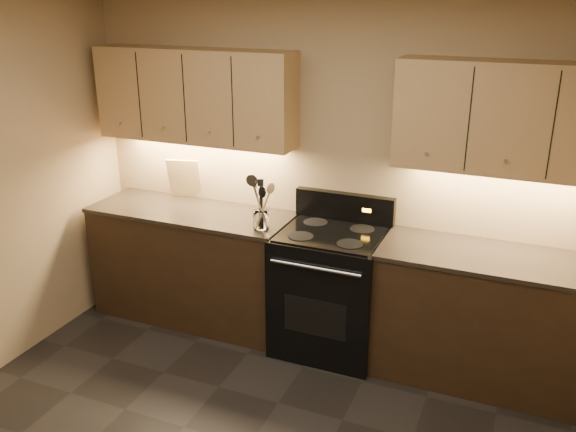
% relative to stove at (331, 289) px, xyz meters
% --- Properties ---
extents(wall_back, '(4.00, 0.04, 2.60)m').
position_rel_stove_xyz_m(wall_back, '(-0.08, 0.32, 0.82)').
color(wall_back, '#988259').
rests_on(wall_back, ground).
extents(counter_left, '(1.62, 0.62, 0.93)m').
position_rel_stove_xyz_m(counter_left, '(-1.18, 0.02, -0.01)').
color(counter_left, black).
rests_on(counter_left, ground).
extents(counter_right, '(1.46, 0.62, 0.93)m').
position_rel_stove_xyz_m(counter_right, '(1.10, 0.02, -0.01)').
color(counter_right, black).
rests_on(counter_right, ground).
extents(stove, '(0.76, 0.68, 1.14)m').
position_rel_stove_xyz_m(stove, '(0.00, 0.00, 0.00)').
color(stove, black).
rests_on(stove, ground).
extents(upper_cab_left, '(1.60, 0.30, 0.70)m').
position_rel_stove_xyz_m(upper_cab_left, '(-1.18, 0.17, 1.32)').
color(upper_cab_left, tan).
rests_on(upper_cab_left, wall_back).
extents(upper_cab_right, '(1.44, 0.30, 0.70)m').
position_rel_stove_xyz_m(upper_cab_right, '(1.10, 0.17, 1.32)').
color(upper_cab_right, tan).
rests_on(upper_cab_right, wall_back).
extents(outlet_plate, '(0.08, 0.01, 0.12)m').
position_rel_stove_xyz_m(outlet_plate, '(-1.38, 0.31, 0.64)').
color(outlet_plate, '#B2B5BA').
rests_on(outlet_plate, wall_back).
extents(utensil_crock, '(0.14, 0.14, 0.14)m').
position_rel_stove_xyz_m(utensil_crock, '(-0.50, -0.13, 0.51)').
color(utensil_crock, white).
rests_on(utensil_crock, counter_left).
extents(cutting_board, '(0.29, 0.16, 0.34)m').
position_rel_stove_xyz_m(cutting_board, '(-1.38, 0.27, 0.62)').
color(cutting_board, tan).
rests_on(cutting_board, counter_left).
extents(wooden_spoon, '(0.17, 0.12, 0.34)m').
position_rel_stove_xyz_m(wooden_spoon, '(-0.52, -0.14, 0.64)').
color(wooden_spoon, tan).
rests_on(wooden_spoon, utensil_crock).
extents(black_spoon, '(0.08, 0.08, 0.30)m').
position_rel_stove_xyz_m(black_spoon, '(-0.51, -0.10, 0.61)').
color(black_spoon, black).
rests_on(black_spoon, utensil_crock).
extents(black_turner, '(0.13, 0.18, 0.37)m').
position_rel_stove_xyz_m(black_turner, '(-0.50, -0.14, 0.65)').
color(black_turner, black).
rests_on(black_turner, utensil_crock).
extents(steel_spatula, '(0.18, 0.15, 0.39)m').
position_rel_stove_xyz_m(steel_spatula, '(-0.47, -0.11, 0.65)').
color(steel_spatula, silver).
rests_on(steel_spatula, utensil_crock).
extents(steel_skimmer, '(0.19, 0.12, 0.40)m').
position_rel_stove_xyz_m(steel_skimmer, '(-0.46, -0.13, 0.66)').
color(steel_skimmer, silver).
rests_on(steel_skimmer, utensil_crock).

